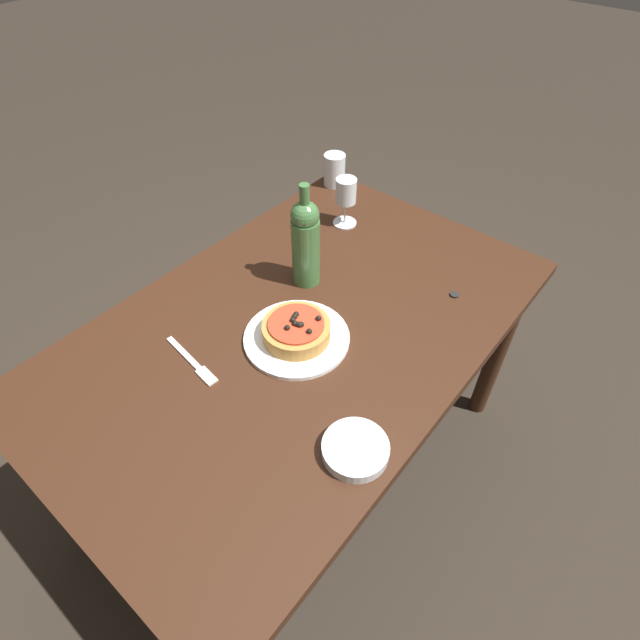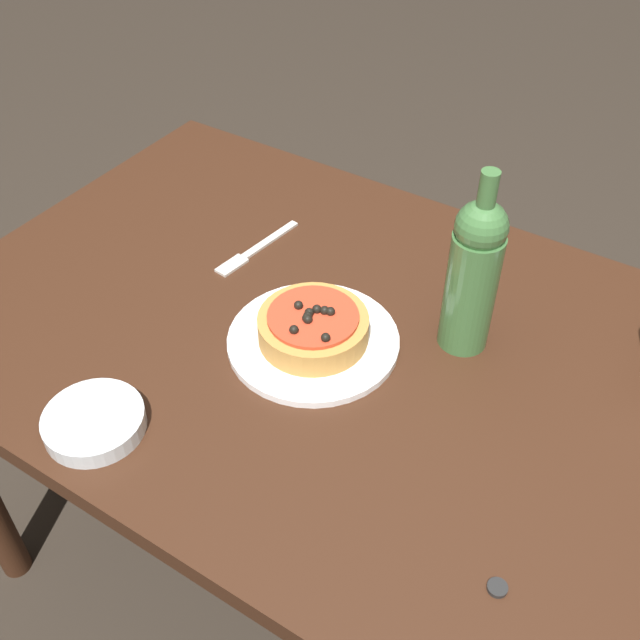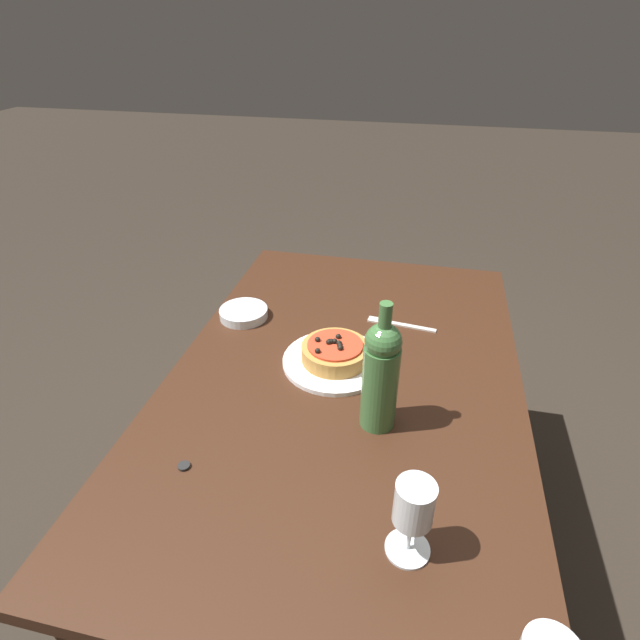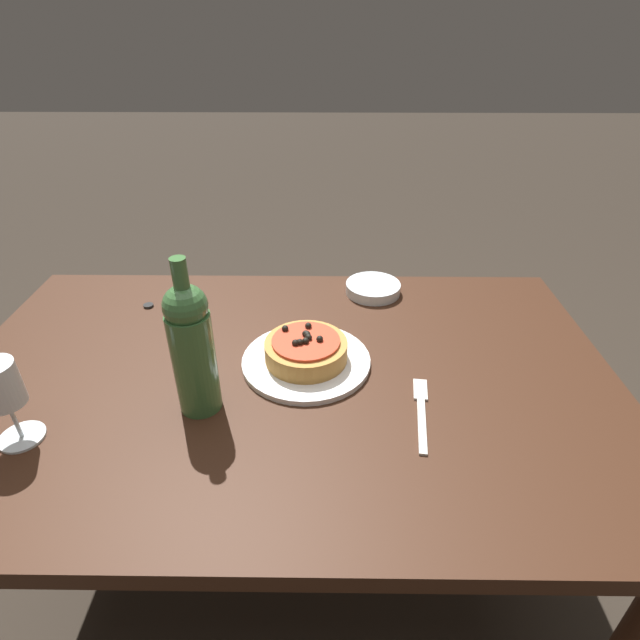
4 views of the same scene
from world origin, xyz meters
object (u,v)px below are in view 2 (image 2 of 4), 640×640
wine_bottle (473,273)px  dinner_plate (313,341)px  side_bowl (94,422)px  fork (254,251)px  dining_table (347,380)px  bottle_cap (497,588)px  pizza (313,327)px

wine_bottle → dinner_plate: bearing=34.5°
wine_bottle → side_bowl: wine_bottle is taller
dinner_plate → fork: bearing=-32.7°
dining_table → fork: 0.29m
dinner_plate → bottle_cap: (-0.40, 0.22, -0.00)m
dining_table → wine_bottle: size_ratio=4.47×
dinner_plate → pizza: pizza is taller
fork → pizza: bearing=64.6°
dining_table → wine_bottle: wine_bottle is taller
pizza → wine_bottle: wine_bottle is taller
wine_bottle → bottle_cap: bearing=120.2°
side_bowl → fork: (0.05, -0.44, -0.01)m
dining_table → wine_bottle: bearing=-146.1°
wine_bottle → side_bowl: bearing=50.9°
dining_table → side_bowl: bearing=58.4°
side_bowl → wine_bottle: bearing=-129.1°
pizza → dining_table: bearing=-143.5°
dining_table → dinner_plate: size_ratio=5.06×
wine_bottle → bottle_cap: size_ratio=12.48×
side_bowl → fork: size_ratio=0.71×
fork → bottle_cap: bottle_cap is taller
wine_bottle → fork: wine_bottle is taller
dining_table → side_bowl: side_bowl is taller
wine_bottle → bottle_cap: (-0.21, 0.35, -0.13)m
side_bowl → dinner_plate: bearing=-118.1°
dinner_plate → bottle_cap: 0.46m
dinner_plate → fork: (0.22, -0.14, -0.00)m
dining_table → pizza: size_ratio=7.93×
side_bowl → fork: 0.44m
dining_table → bottle_cap: (-0.35, 0.26, 0.09)m
pizza → wine_bottle: 0.25m
pizza → bottle_cap: pizza is taller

